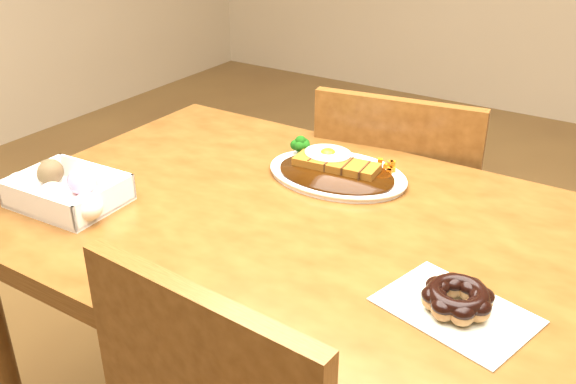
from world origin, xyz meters
The scene contains 5 objects.
table centered at (0.00, 0.00, 0.65)m, with size 1.20×0.80×0.75m.
chair_far centered at (-0.02, 0.54, 0.48)m, with size 0.48×0.48×0.87m.
katsu_curry_plate centered at (-0.04, 0.20, 0.77)m, with size 0.30×0.22×0.06m.
donut_box centered at (-0.42, -0.19, 0.78)m, with size 0.24×0.17×0.06m.
pon_de_ring centered at (0.34, -0.11, 0.77)m, with size 0.25×0.20×0.04m.
Camera 1 is at (0.55, -0.89, 1.34)m, focal length 40.00 mm.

